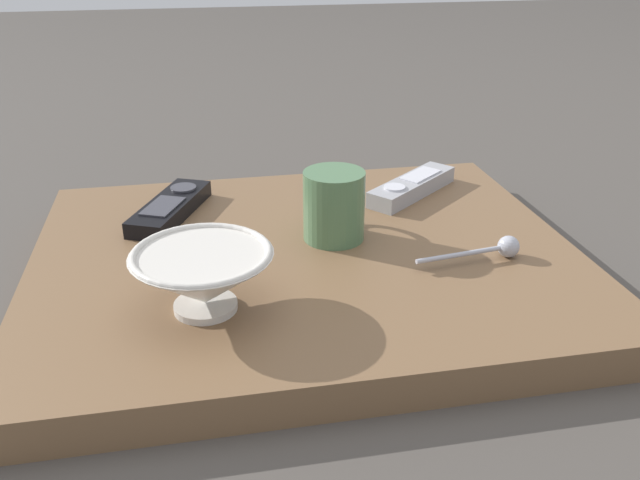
{
  "coord_description": "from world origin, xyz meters",
  "views": [
    {
      "loc": [
        0.74,
        -0.13,
        0.42
      ],
      "look_at": [
        0.02,
        0.01,
        0.06
      ],
      "focal_mm": 37.69,
      "sensor_mm": 36.0,
      "label": 1
    }
  ],
  "objects_px": {
    "cereal_bowl": "(203,277)",
    "coffee_mug": "(334,205)",
    "tv_remote_far": "(412,186)",
    "teaspoon": "(500,248)",
    "tv_remote_near": "(170,208)"
  },
  "relations": [
    {
      "from": "teaspoon",
      "to": "tv_remote_near",
      "type": "relative_size",
      "value": 0.76
    },
    {
      "from": "cereal_bowl",
      "to": "coffee_mug",
      "type": "relative_size",
      "value": 1.34
    },
    {
      "from": "teaspoon",
      "to": "tv_remote_far",
      "type": "xyz_separation_m",
      "value": [
        -0.22,
        -0.04,
        -0.0
      ]
    },
    {
      "from": "tv_remote_far",
      "to": "teaspoon",
      "type": "bearing_deg",
      "value": 10.12
    },
    {
      "from": "teaspoon",
      "to": "tv_remote_near",
      "type": "height_order",
      "value": "teaspoon"
    },
    {
      "from": "coffee_mug",
      "to": "tv_remote_far",
      "type": "xyz_separation_m",
      "value": [
        -0.13,
        0.15,
        -0.03
      ]
    },
    {
      "from": "cereal_bowl",
      "to": "tv_remote_near",
      "type": "height_order",
      "value": "cereal_bowl"
    },
    {
      "from": "tv_remote_near",
      "to": "tv_remote_far",
      "type": "bearing_deg",
      "value": 92.07
    },
    {
      "from": "tv_remote_near",
      "to": "tv_remote_far",
      "type": "distance_m",
      "value": 0.36
    },
    {
      "from": "cereal_bowl",
      "to": "coffee_mug",
      "type": "height_order",
      "value": "coffee_mug"
    },
    {
      "from": "teaspoon",
      "to": "tv_remote_far",
      "type": "height_order",
      "value": "same"
    },
    {
      "from": "coffee_mug",
      "to": "tv_remote_far",
      "type": "distance_m",
      "value": 0.2
    },
    {
      "from": "cereal_bowl",
      "to": "teaspoon",
      "type": "xyz_separation_m",
      "value": [
        -0.05,
        0.36,
        -0.03
      ]
    },
    {
      "from": "teaspoon",
      "to": "tv_remote_near",
      "type": "bearing_deg",
      "value": -117.9
    },
    {
      "from": "coffee_mug",
      "to": "tv_remote_far",
      "type": "bearing_deg",
      "value": 130.56
    }
  ]
}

